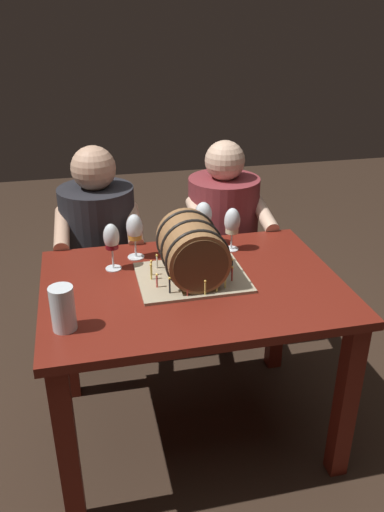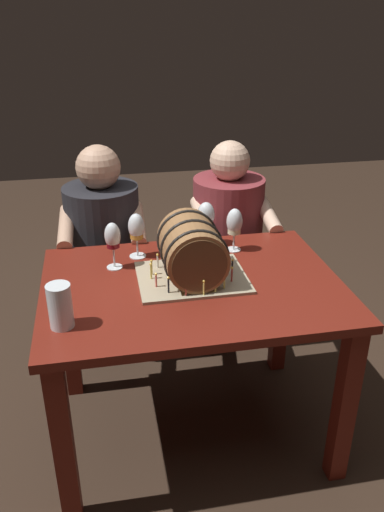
# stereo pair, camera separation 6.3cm
# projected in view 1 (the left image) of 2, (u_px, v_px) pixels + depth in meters

# --- Properties ---
(ground_plane) EXTENTS (8.00, 8.00, 0.00)m
(ground_plane) POSITION_uv_depth(u_px,v_px,m) (192.00, 427.00, 2.34)
(ground_plane) COLOR #332319
(dining_table) EXTENTS (1.16, 0.84, 0.75)m
(dining_table) POSITION_uv_depth(u_px,v_px,m) (192.00, 310.00, 2.06)
(dining_table) COLOR maroon
(dining_table) RESTS_ON ground
(barrel_cake) EXTENTS (0.43, 0.34, 0.25)m
(barrel_cake) POSITION_uv_depth(u_px,v_px,m) (192.00, 252.00, 1.99)
(barrel_cake) COLOR tan
(barrel_cake) RESTS_ON dining_table
(wine_glass_white) EXTENTS (0.07, 0.07, 0.19)m
(wine_glass_white) POSITION_uv_depth(u_px,v_px,m) (232.00, 223.00, 2.23)
(wine_glass_white) COLOR white
(wine_glass_white) RESTS_ON dining_table
(wine_glass_empty) EXTENTS (0.08, 0.08, 0.20)m
(wine_glass_empty) POSITION_uv_depth(u_px,v_px,m) (203.00, 215.00, 2.27)
(wine_glass_empty) COLOR white
(wine_glass_empty) RESTS_ON dining_table
(wine_glass_amber) EXTENTS (0.07, 0.07, 0.20)m
(wine_glass_amber) POSITION_uv_depth(u_px,v_px,m) (135.00, 230.00, 2.16)
(wine_glass_amber) COLOR white
(wine_glass_amber) RESTS_ON dining_table
(wine_glass_red) EXTENTS (0.07, 0.07, 0.20)m
(wine_glass_red) POSITION_uv_depth(u_px,v_px,m) (111.00, 239.00, 2.06)
(wine_glass_red) COLOR white
(wine_glass_red) RESTS_ON dining_table
(beer_pint) EXTENTS (0.08, 0.08, 0.16)m
(beer_pint) POSITION_uv_depth(u_px,v_px,m) (63.00, 310.00, 1.69)
(beer_pint) COLOR white
(beer_pint) RESTS_ON dining_table
(person_seated_left) EXTENTS (0.41, 0.49, 1.14)m
(person_seated_left) POSITION_uv_depth(u_px,v_px,m) (101.00, 262.00, 2.64)
(person_seated_left) COLOR black
(person_seated_left) RESTS_ON ground
(person_seated_right) EXTENTS (0.40, 0.47, 1.13)m
(person_seated_right) POSITION_uv_depth(u_px,v_px,m) (222.00, 251.00, 2.77)
(person_seated_right) COLOR #4C1B1E
(person_seated_right) RESTS_ON ground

